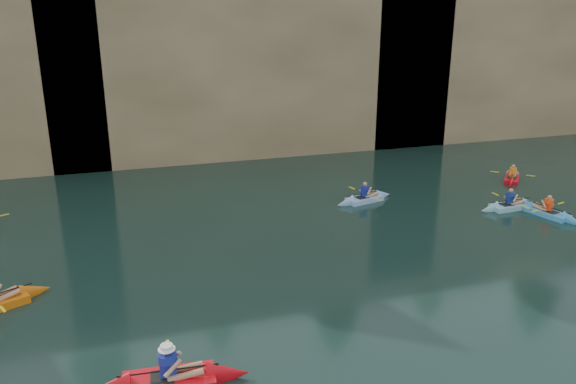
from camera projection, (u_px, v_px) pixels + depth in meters
name	position (u px, v px, depth m)	size (l,w,h in m)	color
ground	(426.00, 377.00, 13.66)	(160.00, 160.00, 0.00)	black
cliff	(207.00, 47.00, 39.00)	(70.00, 16.00, 12.00)	tan
cliff_slab_center	(262.00, 60.00, 32.95)	(24.00, 2.40, 11.40)	#9B865E
cliff_slab_east	(541.00, 64.00, 38.90)	(26.00, 2.40, 9.84)	#9B865E
sea_cave_center	(164.00, 137.00, 31.92)	(3.50, 1.00, 3.20)	black
sea_cave_east	(387.00, 113.00, 35.72)	(5.00, 1.00, 4.50)	black
main_kayaker	(169.00, 381.00, 13.24)	(3.89, 2.58, 1.43)	red
kayaker_ltblue_near	(509.00, 206.00, 25.12)	(3.07, 2.37, 1.20)	#84C4DD
kayaker_red_far	(512.00, 178.00, 29.26)	(2.46, 2.64, 1.08)	red
kayaker_ltblue_mid	(364.00, 199.00, 26.10)	(3.19, 2.29, 1.18)	#8CB9EA
kayaker_blue_east	(547.00, 213.00, 24.32)	(2.24, 3.34, 1.16)	#42A1E3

